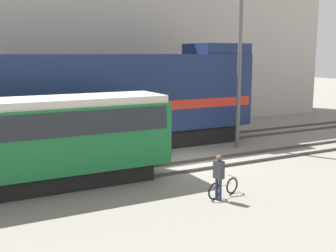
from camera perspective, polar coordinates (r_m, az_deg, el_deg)
name	(u,v)px	position (r m, az deg, el deg)	size (l,w,h in m)	color
ground_plane	(196,163)	(20.03, 3.87, -5.00)	(120.00, 120.00, 0.00)	gray
track_near	(202,164)	(19.59, 4.67, -5.14)	(60.00, 1.50, 0.14)	#47423D
track_far	(156,144)	(23.74, -1.63, -2.45)	(60.00, 1.51, 0.14)	#47423D
building_backdrop	(101,16)	(31.50, -9.02, 14.48)	(36.52, 6.00, 15.47)	#B7B2A8
freight_locomotive	(90,102)	(21.95, -10.57, 3.22)	(18.70, 3.04, 5.67)	black
streetcar	(20,140)	(16.42, -19.45, -1.75)	(11.35, 2.54, 3.47)	black
bicycle	(223,188)	(15.47, 7.51, -8.36)	(1.55, 0.55, 0.68)	black
person	(219,173)	(14.86, 6.89, -6.35)	(0.30, 0.40, 1.65)	#232D4C
utility_pole_center	(239,68)	(23.12, 9.64, 7.72)	(0.22, 0.22, 8.64)	#595959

